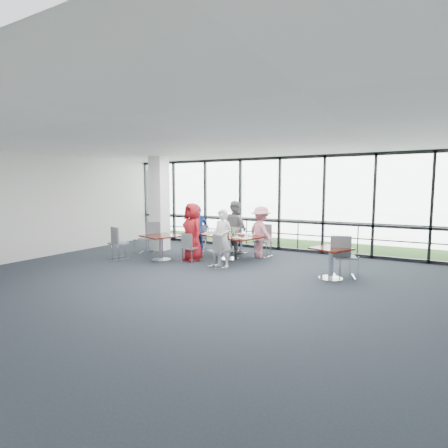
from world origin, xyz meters
The scene contains 41 objects.
floor centered at (0.00, 0.00, -0.01)m, with size 12.00×10.00×0.02m, color #202730.
ceiling centered at (0.00, 0.00, 3.20)m, with size 12.00×10.00×0.04m, color white.
wall_left centered at (-6.00, 0.00, 1.60)m, with size 0.10×10.00×3.20m, color silver.
curtain_wall_back centered at (0.00, 5.00, 1.60)m, with size 12.00×0.10×3.20m, color white.
structural_column centered at (-3.60, 3.00, 1.60)m, with size 0.50×0.50×3.20m, color white.
apron centered at (0.00, 10.00, -0.02)m, with size 80.00×70.00×0.02m, color slate.
grass_strip centered at (0.00, 8.00, 0.01)m, with size 80.00×5.00×0.01m, color #344F21.
hangar_main centered at (4.00, 32.00, 3.00)m, with size 24.00×10.00×6.00m, color white.
hangar_aux centered at (-18.00, 28.00, 2.00)m, with size 10.00×6.00×4.00m, color white.
guard_rail centered at (0.00, 5.60, 0.50)m, with size 0.06×0.06×12.00m, color #2D2D33.
main_table centered at (-0.75, 2.74, 0.63)m, with size 2.27×1.67×0.75m.
side_table_left centered at (-2.45, 1.65, 0.65)m, with size 1.20×1.20×0.75m.
side_table_right centered at (2.43, 1.90, 0.62)m, with size 1.02×1.02×0.75m.
diner_near_left centered at (-1.61, 2.08, 0.85)m, with size 0.84×0.54×1.71m, color #A8161E.
diner_near_right centered at (-0.42, 1.75, 0.79)m, with size 0.58×0.42×1.58m, color white.
diner_far_left centered at (-1.01, 3.67, 0.87)m, with size 0.84×0.52×1.73m, color slate.
diner_far_right centered at (-0.02, 3.46, 0.79)m, with size 1.02×0.53×1.58m, color pink.
diner_end centered at (-2.09, 3.10, 0.79)m, with size 0.92×0.50×1.58m, color #2046A2.
chair_main_nl centered at (-1.58, 1.89, 0.41)m, with size 0.40×0.40×0.83m, color slate, non-canonical shape.
chair_main_nr centered at (-0.51, 1.64, 0.45)m, with size 0.44×0.44×0.90m, color slate, non-canonical shape.
chair_main_fl centered at (-0.98, 3.79, 0.49)m, with size 0.48×0.48×0.98m, color slate, non-canonical shape.
chair_main_fr centered at (-0.02, 3.62, 0.49)m, with size 0.48×0.48×0.98m, color slate, non-canonical shape.
chair_main_end centered at (-2.26, 3.19, 0.45)m, with size 0.44×0.44×0.90m, color slate, non-canonical shape.
chair_spare_la centered at (-3.67, 1.14, 0.48)m, with size 0.47×0.47×0.97m, color slate, non-canonical shape.
chair_spare_lb centered at (-3.56, 2.29, 0.50)m, with size 0.49×0.49×1.00m, color slate, non-canonical shape.
chair_spare_r centered at (2.69, 2.22, 0.50)m, with size 0.49×0.49×1.00m, color slate, non-canonical shape.
plate_nl centered at (-1.44, 2.53, 0.76)m, with size 0.26×0.26×0.01m, color white.
plate_nr centered at (-0.25, 2.27, 0.76)m, with size 0.24×0.24×0.01m, color white.
plate_fl centered at (-1.15, 3.25, 0.76)m, with size 0.25×0.25×0.01m, color white.
plate_fr centered at (-0.18, 2.94, 0.76)m, with size 0.28×0.28×0.01m, color white.
plate_end centered at (-1.53, 3.00, 0.76)m, with size 0.27×0.27×0.01m, color white.
tumbler_a centered at (-1.13, 2.55, 0.82)m, with size 0.07×0.07×0.13m, color white.
tumbler_b centered at (-0.52, 2.42, 0.82)m, with size 0.07×0.07×0.14m, color white.
tumbler_c centered at (-0.69, 2.93, 0.82)m, with size 0.07×0.07×0.14m, color white.
tumbler_d centered at (-1.51, 2.77, 0.81)m, with size 0.06×0.06×0.13m, color white.
menu_a centered at (-1.08, 2.31, 0.75)m, with size 0.29×0.21×0.00m, color silver.
menu_b centered at (0.00, 2.25, 0.75)m, with size 0.31×0.21×0.00m, color silver.
menu_c centered at (-0.53, 3.14, 0.75)m, with size 0.29×0.21×0.00m, color silver.
condiment_caddy centered at (-0.72, 2.85, 0.77)m, with size 0.10×0.07×0.04m, color black.
ketchup_bottle centered at (-0.74, 2.83, 0.84)m, with size 0.06×0.06×0.18m, color #9A2A10.
green_bottle centered at (-0.64, 2.73, 0.85)m, with size 0.05×0.05×0.20m, color #1F7631.
Camera 1 is at (4.16, -6.38, 2.16)m, focal length 28.00 mm.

